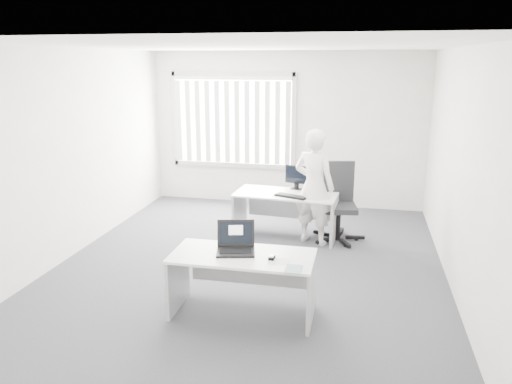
% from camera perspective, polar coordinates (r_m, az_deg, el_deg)
% --- Properties ---
extents(ground, '(6.00, 6.00, 0.00)m').
position_cam_1_polar(ground, '(6.71, -0.68, -8.31)').
color(ground, '#57565E').
rests_on(ground, ground).
extents(wall_back, '(5.00, 0.02, 2.80)m').
position_cam_1_polar(wall_back, '(9.20, 3.49, 7.11)').
color(wall_back, white).
rests_on(wall_back, ground).
extents(wall_front, '(5.00, 0.02, 2.80)m').
position_cam_1_polar(wall_front, '(3.54, -11.71, -6.06)').
color(wall_front, white).
rests_on(wall_front, ground).
extents(wall_left, '(0.02, 6.00, 2.80)m').
position_cam_1_polar(wall_left, '(7.26, -20.38, 4.10)').
color(wall_left, white).
rests_on(wall_left, ground).
extents(wall_right, '(0.02, 6.00, 2.80)m').
position_cam_1_polar(wall_right, '(6.24, 22.30, 2.26)').
color(wall_right, white).
rests_on(wall_right, ground).
extents(ceiling, '(5.00, 6.00, 0.02)m').
position_cam_1_polar(ceiling, '(6.17, -0.76, 16.35)').
color(ceiling, white).
rests_on(ceiling, wall_back).
extents(window, '(2.32, 0.06, 1.76)m').
position_cam_1_polar(window, '(9.34, -2.66, 8.17)').
color(window, '#B5B5B0').
rests_on(window, wall_back).
extents(blinds, '(2.20, 0.10, 1.50)m').
position_cam_1_polar(blinds, '(9.29, -2.76, 7.94)').
color(blinds, white).
rests_on(blinds, wall_back).
extents(desk_near, '(1.50, 0.71, 0.68)m').
position_cam_1_polar(desk_near, '(5.31, -1.53, -9.07)').
color(desk_near, white).
rests_on(desk_near, ground).
extents(desk_far, '(1.58, 0.83, 0.70)m').
position_cam_1_polar(desk_far, '(7.58, 3.43, -1.55)').
color(desk_far, white).
rests_on(desk_far, ground).
extents(office_chair, '(0.77, 0.77, 1.17)m').
position_cam_1_polar(office_chair, '(7.62, 9.32, -2.71)').
color(office_chair, black).
rests_on(office_chair, ground).
extents(person, '(0.73, 0.61, 1.71)m').
position_cam_1_polar(person, '(7.28, 6.66, 0.57)').
color(person, white).
rests_on(person, ground).
extents(laptop, '(0.47, 0.43, 0.31)m').
position_cam_1_polar(laptop, '(5.21, -2.36, -5.43)').
color(laptop, black).
rests_on(laptop, desk_near).
extents(paper_sheet, '(0.28, 0.22, 0.00)m').
position_cam_1_polar(paper_sheet, '(5.07, 2.80, -7.93)').
color(paper_sheet, white).
rests_on(paper_sheet, desk_near).
extents(mouse, '(0.06, 0.10, 0.04)m').
position_cam_1_polar(mouse, '(5.11, 1.82, -7.44)').
color(mouse, '#B6B5B8').
rests_on(mouse, paper_sheet).
extents(booklet, '(0.15, 0.21, 0.01)m').
position_cam_1_polar(booklet, '(4.89, 4.32, -8.78)').
color(booklet, white).
rests_on(booklet, desk_near).
extents(keyboard, '(0.52, 0.33, 0.02)m').
position_cam_1_polar(keyboard, '(7.32, 4.03, -0.49)').
color(keyboard, black).
rests_on(keyboard, desk_far).
extents(monitor, '(0.39, 0.20, 0.37)m').
position_cam_1_polar(monitor, '(7.72, 4.67, 1.66)').
color(monitor, black).
rests_on(monitor, desk_far).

